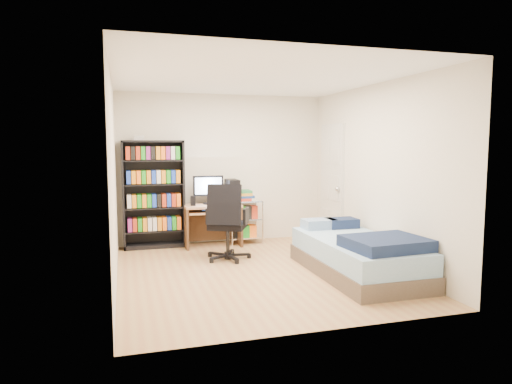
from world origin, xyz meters
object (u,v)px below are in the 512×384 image
object	(u,v)px
media_shelf	(154,193)
office_chair	(227,236)
bed	(358,255)
computer_desk	(217,208)

from	to	relation	value
media_shelf	office_chair	xyz separation A→B (m)	(0.95, -1.12, -0.53)
media_shelf	bed	distance (m)	3.40
media_shelf	office_chair	distance (m)	1.57
media_shelf	bed	world-z (taller)	media_shelf
computer_desk	office_chair	world-z (taller)	computer_desk
bed	office_chair	bearing A→B (deg)	139.92
office_chair	bed	xyz separation A→B (m)	(1.44, -1.21, -0.09)
computer_desk	bed	world-z (taller)	computer_desk
media_shelf	computer_desk	distance (m)	1.05
computer_desk	bed	size ratio (longest dim) A/B	0.55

